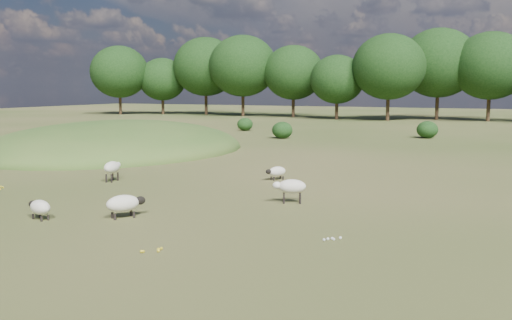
% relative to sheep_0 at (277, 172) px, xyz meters
% --- Properties ---
extents(ground, '(160.00, 160.00, 0.00)m').
position_rel_sheep_0_xyz_m(ground, '(-2.61, 15.06, -0.39)').
color(ground, '#2D4A17').
rests_on(ground, ground).
extents(mound, '(16.00, 20.00, 4.00)m').
position_rel_sheep_0_xyz_m(mound, '(-14.61, 7.06, -0.39)').
color(mound, '#33561E').
rests_on(mound, ground).
extents(treeline, '(96.28, 14.66, 11.70)m').
position_rel_sheep_0_xyz_m(treeline, '(-3.67, 50.50, 6.18)').
color(treeline, black).
rests_on(treeline, ground).
extents(shrubs, '(18.92, 7.89, 1.43)m').
position_rel_sheep_0_xyz_m(shrubs, '(-5.07, 23.35, 0.29)').
color(shrubs, black).
rests_on(shrubs, ground).
extents(sheep_0, '(0.87, 1.08, 0.62)m').
position_rel_sheep_0_xyz_m(sheep_0, '(0.00, 0.00, 0.00)').
color(sheep_0, beige).
rests_on(sheep_0, ground).
extents(sheep_1, '(1.16, 0.74, 0.64)m').
position_rel_sheep_0_xyz_m(sheep_1, '(-3.96, -10.42, 0.02)').
color(sheep_1, beige).
rests_on(sheep_1, ground).
extents(sheep_2, '(0.74, 1.31, 0.92)m').
position_rel_sheep_0_xyz_m(sheep_2, '(-6.59, -3.45, 0.25)').
color(sheep_2, beige).
rests_on(sheep_2, ground).
extents(sheep_3, '(1.28, 0.87, 0.89)m').
position_rel_sheep_0_xyz_m(sheep_3, '(2.49, -4.67, 0.23)').
color(sheep_3, beige).
rests_on(sheep_3, ground).
extents(sheep_4, '(1.09, 1.32, 0.76)m').
position_rel_sheep_0_xyz_m(sheep_4, '(-1.62, -9.11, 0.09)').
color(sheep_4, beige).
rests_on(sheep_4, ground).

